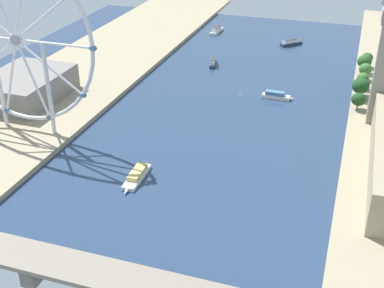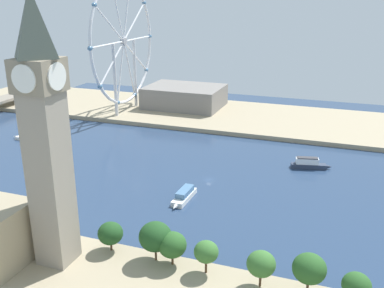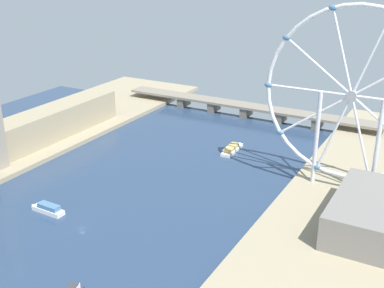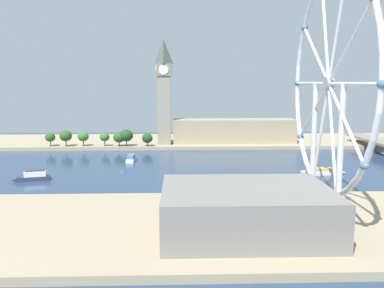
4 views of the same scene
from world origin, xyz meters
name	(u,v)px [view 4 (image 4 of 4)]	position (x,y,z in m)	size (l,w,h in m)	color
ground_plane	(121,168)	(0.00, 0.00, 0.00)	(410.55, 410.55, 0.00)	navy
riverbank_left	(138,141)	(-120.28, 0.00, 1.50)	(90.00, 520.00, 3.00)	tan
riverbank_right	(80,228)	(120.28, 0.00, 1.50)	(90.00, 520.00, 3.00)	tan
clock_tower	(164,91)	(-91.26, 26.20, 50.40)	(13.93, 13.93, 91.38)	gray
parliament_block	(234,131)	(-99.95, 89.65, 13.64)	(22.00, 110.90, 21.29)	tan
tree_row_embankment	(102,137)	(-80.82, -27.12, 11.31)	(12.47, 92.69, 14.52)	#513823
ferris_wheel	(329,85)	(102.90, 102.25, 56.55)	(98.39, 3.20, 102.21)	silver
riverside_hall	(246,210)	(131.35, 63.53, 11.43)	(45.75, 61.39, 16.87)	gray
tour_boat_1	(33,176)	(33.98, -47.40, 2.58)	(8.88, 22.49, 6.34)	#2D384C
tour_boat_2	(131,158)	(-26.45, 3.79, 2.08)	(22.28, 6.13, 4.94)	white
tour_boat_3	(321,172)	(22.58, 129.02, 1.78)	(7.62, 29.23, 4.26)	white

